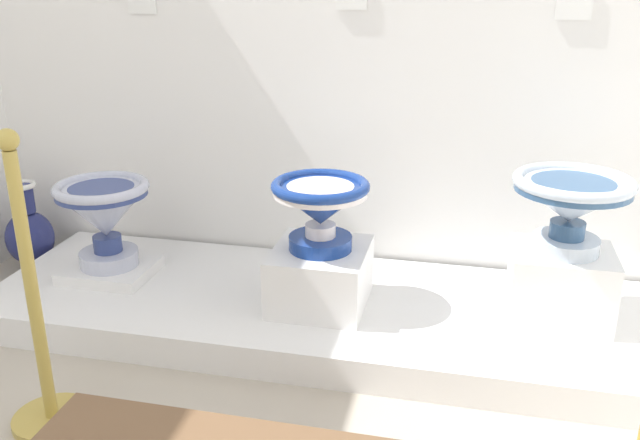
{
  "coord_description": "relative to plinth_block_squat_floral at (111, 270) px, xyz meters",
  "views": [
    {
      "loc": [
        2.22,
        -0.29,
        1.36
      ],
      "look_at": [
        1.67,
        2.1,
        0.46
      ],
      "focal_mm": 38.17,
      "sensor_mm": 36.0,
      "label": 1
    }
  ],
  "objects": [
    {
      "name": "antique_toilet_broad_patterned",
      "position": [
        0.93,
        -0.05,
        0.39
      ],
      "size": [
        0.37,
        0.37,
        0.27
      ],
      "color": "navy",
      "rests_on": "plinth_block_broad_patterned"
    },
    {
      "name": "plinth_block_squat_floral",
      "position": [
        0.0,
        0.0,
        0.0
      ],
      "size": [
        0.36,
        0.31,
        0.05
      ],
      "primitive_type": "cube",
      "color": "white",
      "rests_on": "display_platform"
    },
    {
      "name": "antique_toilet_squat_floral",
      "position": [
        0.0,
        0.0,
        0.27
      ],
      "size": [
        0.39,
        0.39,
        0.37
      ],
      "color": "silver",
      "rests_on": "plinth_block_squat_floral"
    },
    {
      "name": "info_placard_third",
      "position": [
        1.8,
        0.45,
        1.09
      ],
      "size": [
        0.13,
        0.01,
        0.13
      ],
      "color": "white"
    },
    {
      "name": "display_platform",
      "position": [
        0.92,
        -0.0,
        -0.09
      ],
      "size": [
        2.68,
        0.88,
        0.13
      ],
      "primitive_type": "cube",
      "color": "white",
      "rests_on": "ground_plane"
    },
    {
      "name": "decorative_vase_corner",
      "position": [
        -0.55,
        0.23,
        0.03
      ],
      "size": [
        0.22,
        0.22,
        0.43
      ],
      "color": "white",
      "rests_on": "ground_plane"
    },
    {
      "name": "plinth_block_broad_patterned",
      "position": [
        0.93,
        -0.05,
        0.09
      ],
      "size": [
        0.36,
        0.39,
        0.23
      ],
      "primitive_type": "cube",
      "color": "white",
      "rests_on": "display_platform"
    },
    {
      "name": "antique_toilet_pale_glazed",
      "position": [
        1.82,
        0.03,
        0.44
      ],
      "size": [
        0.42,
        0.42,
        0.28
      ],
      "color": "silver",
      "rests_on": "plinth_block_pale_glazed"
    },
    {
      "name": "stanchion_post_near_left",
      "position": [
        0.23,
        -0.81,
        0.14
      ],
      "size": [
        0.25,
        0.25,
        0.95
      ],
      "color": "#B59A44",
      "rests_on": "ground_plane"
    },
    {
      "name": "plinth_block_pale_glazed",
      "position": [
        1.82,
        0.03,
        0.11
      ],
      "size": [
        0.36,
        0.3,
        0.27
      ],
      "primitive_type": "cube",
      "color": "white",
      "rests_on": "display_platform"
    }
  ]
}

